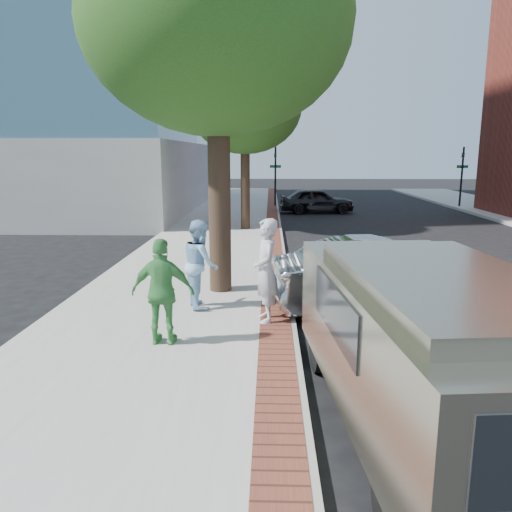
{
  "coord_description": "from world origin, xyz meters",
  "views": [
    {
      "loc": [
        0.58,
        -9.73,
        3.37
      ],
      "look_at": [
        0.28,
        0.85,
        1.2
      ],
      "focal_mm": 35.0,
      "sensor_mm": 36.0,
      "label": 1
    }
  ],
  "objects_px": {
    "person_gray": "(266,271)",
    "person_green": "(163,292)",
    "parking_meter": "(269,256)",
    "van": "(421,337)",
    "sedan_silver": "(387,277)",
    "bg_car": "(317,201)",
    "person_officer": "(200,264)"
  },
  "relations": [
    {
      "from": "person_gray",
      "to": "sedan_silver",
      "type": "bearing_deg",
      "value": 102.38
    },
    {
      "from": "person_green",
      "to": "parking_meter",
      "type": "bearing_deg",
      "value": -123.48
    },
    {
      "from": "van",
      "to": "sedan_silver",
      "type": "bearing_deg",
      "value": 77.19
    },
    {
      "from": "bg_car",
      "to": "person_gray",
      "type": "bearing_deg",
      "value": 166.0
    },
    {
      "from": "parking_meter",
      "to": "person_gray",
      "type": "distance_m",
      "value": 1.18
    },
    {
      "from": "parking_meter",
      "to": "person_officer",
      "type": "bearing_deg",
      "value": -170.58
    },
    {
      "from": "person_green",
      "to": "van",
      "type": "xyz_separation_m",
      "value": [
        3.7,
        -2.23,
        0.08
      ]
    },
    {
      "from": "sedan_silver",
      "to": "parking_meter",
      "type": "bearing_deg",
      "value": 79.59
    },
    {
      "from": "van",
      "to": "person_gray",
      "type": "bearing_deg",
      "value": 114.42
    },
    {
      "from": "person_officer",
      "to": "bg_car",
      "type": "relative_size",
      "value": 0.44
    },
    {
      "from": "person_officer",
      "to": "parking_meter",
      "type": "bearing_deg",
      "value": -98.67
    },
    {
      "from": "parking_meter",
      "to": "person_green",
      "type": "distance_m",
      "value": 3.01
    },
    {
      "from": "person_gray",
      "to": "van",
      "type": "relative_size",
      "value": 0.35
    },
    {
      "from": "bg_car",
      "to": "person_officer",
      "type": "bearing_deg",
      "value": 161.45
    },
    {
      "from": "person_gray",
      "to": "person_green",
      "type": "height_order",
      "value": "person_gray"
    },
    {
      "from": "person_officer",
      "to": "van",
      "type": "bearing_deg",
      "value": -160.69
    },
    {
      "from": "person_officer",
      "to": "van",
      "type": "relative_size",
      "value": 0.32
    },
    {
      "from": "person_officer",
      "to": "person_green",
      "type": "xyz_separation_m",
      "value": [
        -0.34,
        -2.17,
        -0.02
      ]
    },
    {
      "from": "van",
      "to": "person_officer",
      "type": "bearing_deg",
      "value": 122.35
    },
    {
      "from": "parking_meter",
      "to": "bg_car",
      "type": "bearing_deg",
      "value": 81.65
    },
    {
      "from": "parking_meter",
      "to": "bg_car",
      "type": "distance_m",
      "value": 18.65
    },
    {
      "from": "parking_meter",
      "to": "person_gray",
      "type": "relative_size",
      "value": 0.73
    },
    {
      "from": "van",
      "to": "bg_car",
      "type": "bearing_deg",
      "value": 82.95
    },
    {
      "from": "parking_meter",
      "to": "person_green",
      "type": "xyz_separation_m",
      "value": [
        -1.8,
        -2.41,
        -0.13
      ]
    },
    {
      "from": "parking_meter",
      "to": "person_officer",
      "type": "height_order",
      "value": "person_officer"
    },
    {
      "from": "person_gray",
      "to": "bg_car",
      "type": "relative_size",
      "value": 0.47
    },
    {
      "from": "person_officer",
      "to": "bg_car",
      "type": "xyz_separation_m",
      "value": [
        4.17,
        18.69,
        -0.36
      ]
    },
    {
      "from": "person_officer",
      "to": "person_green",
      "type": "height_order",
      "value": "person_officer"
    },
    {
      "from": "person_green",
      "to": "person_officer",
      "type": "bearing_deg",
      "value": -95.65
    },
    {
      "from": "person_gray",
      "to": "van",
      "type": "height_order",
      "value": "person_gray"
    },
    {
      "from": "person_green",
      "to": "sedan_silver",
      "type": "xyz_separation_m",
      "value": [
        4.32,
        2.27,
        -0.27
      ]
    },
    {
      "from": "person_gray",
      "to": "van",
      "type": "distance_m",
      "value": 3.98
    }
  ]
}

